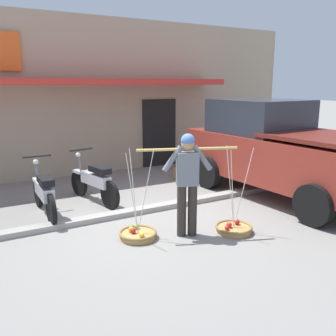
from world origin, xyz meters
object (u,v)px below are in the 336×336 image
object	(u,v)px
fruit_basket_right_side	(234,228)
motorcycle_third_in_row	(94,182)
parked_truck	(281,150)
wooden_crate	(184,174)
motorcycle_second_in_row	(44,193)
fruit_vendor	(187,178)
fruit_basket_left_side	(138,234)

from	to	relation	value
fruit_basket_right_side	motorcycle_third_in_row	bearing A→B (deg)	118.94
fruit_basket_right_side	parked_truck	world-z (taller)	parked_truck
motorcycle_third_in_row	wooden_crate	world-z (taller)	motorcycle_third_in_row
motorcycle_third_in_row	wooden_crate	xyz separation A→B (m)	(2.62, 0.66, -0.29)
motorcycle_second_in_row	motorcycle_third_in_row	size ratio (longest dim) A/B	1.01
fruit_vendor	motorcycle_third_in_row	xyz separation A→B (m)	(-0.75, 2.44, -0.52)
fruit_basket_right_side	motorcycle_second_in_row	world-z (taller)	fruit_basket_right_side
parked_truck	wooden_crate	distance (m)	2.62
parked_truck	motorcycle_third_in_row	bearing A→B (deg)	158.14
motorcycle_third_in_row	wooden_crate	distance (m)	2.72
parked_truck	fruit_basket_right_side	bearing A→B (deg)	-152.11
motorcycle_second_in_row	fruit_basket_right_side	bearing A→B (deg)	-42.62
wooden_crate	parked_truck	bearing A→B (deg)	-62.01
wooden_crate	fruit_basket_right_side	bearing A→B (deg)	-108.27
fruit_basket_right_side	fruit_basket_left_side	bearing A→B (deg)	159.38
fruit_vendor	wooden_crate	distance (m)	3.72
fruit_basket_right_side	parked_truck	size ratio (longest dim) A/B	0.30
fruit_basket_left_side	parked_truck	world-z (taller)	parked_truck
parked_truck	fruit_vendor	bearing A→B (deg)	-163.11
fruit_vendor	fruit_basket_left_side	bearing A→B (deg)	159.32
fruit_basket_right_side	wooden_crate	xyz separation A→B (m)	(1.12, 3.39, 0.09)
fruit_basket_right_side	parked_truck	distance (m)	2.75
motorcycle_third_in_row	fruit_basket_left_side	bearing A→B (deg)	-90.28
fruit_vendor	motorcycle_third_in_row	world-z (taller)	fruit_vendor
fruit_vendor	fruit_basket_right_side	size ratio (longest dim) A/B	1.17
fruit_basket_left_side	motorcycle_second_in_row	size ratio (longest dim) A/B	0.80
motorcycle_third_in_row	wooden_crate	bearing A→B (deg)	14.19
fruit_basket_left_side	parked_truck	size ratio (longest dim) A/B	0.30
parked_truck	wooden_crate	world-z (taller)	parked_truck
fruit_vendor	fruit_basket_left_side	world-z (taller)	fruit_vendor
fruit_basket_left_side	fruit_basket_right_side	size ratio (longest dim) A/B	1.00
fruit_vendor	wooden_crate	bearing A→B (deg)	58.86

